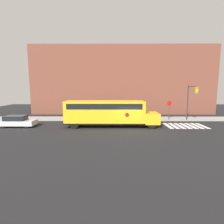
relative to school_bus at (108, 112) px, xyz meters
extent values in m
plane|color=black|center=(2.37, -1.52, -1.78)|extent=(60.00, 60.00, 0.00)
cube|color=#9E9E99|center=(2.37, 4.98, -1.70)|extent=(44.00, 3.00, 0.15)
cube|color=brown|center=(2.37, 11.48, 4.13)|extent=(32.00, 4.00, 11.81)
cube|color=white|center=(7.36, 0.48, -1.77)|extent=(0.50, 3.20, 0.01)
cube|color=white|center=(8.06, 0.48, -1.77)|extent=(0.50, 3.20, 0.01)
cube|color=white|center=(8.76, 0.48, -1.77)|extent=(0.50, 3.20, 0.01)
cube|color=white|center=(9.46, 0.48, -1.77)|extent=(0.50, 3.20, 0.01)
cube|color=white|center=(10.16, 0.48, -1.77)|extent=(0.50, 3.20, 0.01)
cube|color=white|center=(10.86, 0.48, -1.77)|extent=(0.50, 3.20, 0.01)
cube|color=white|center=(11.56, 0.48, -1.77)|extent=(0.50, 3.20, 0.01)
cube|color=yellow|center=(-0.35, 0.00, -0.01)|extent=(9.23, 2.50, 2.64)
cube|color=yellow|center=(5.11, 0.00, -0.71)|extent=(1.69, 2.50, 1.23)
cube|color=black|center=(-0.35, 0.00, -1.25)|extent=(9.23, 2.54, 0.16)
cube|color=black|center=(-0.35, 0.00, 0.76)|extent=(8.49, 2.53, 0.64)
cylinder|color=red|center=(2.19, -1.29, -0.14)|extent=(0.44, 0.02, 0.44)
cylinder|color=black|center=(5.03, 1.08, -1.28)|extent=(1.00, 0.30, 1.00)
cylinder|color=black|center=(5.03, -1.08, -1.28)|extent=(1.00, 0.30, 1.00)
cylinder|color=black|center=(-3.76, 1.08, -1.28)|extent=(1.00, 0.30, 1.00)
cylinder|color=black|center=(-3.76, -1.08, -1.28)|extent=(1.00, 0.30, 1.00)
cube|color=silver|center=(-10.71, -0.14, -1.27)|extent=(4.07, 1.73, 0.57)
cube|color=#1E2328|center=(-10.96, -0.14, -0.71)|extent=(2.28, 1.59, 0.55)
cylinder|color=black|center=(-9.37, 0.61, -1.46)|extent=(0.64, 0.22, 0.64)
cylinder|color=black|center=(-9.37, -0.88, -1.46)|extent=(0.64, 0.22, 0.64)
cylinder|color=black|center=(-12.06, 0.61, -1.46)|extent=(0.64, 0.22, 0.64)
cylinder|color=black|center=(-12.06, -0.88, -1.46)|extent=(0.64, 0.22, 0.64)
cylinder|color=#38383A|center=(8.47, 3.80, -0.52)|extent=(0.07, 0.07, 2.52)
cylinder|color=red|center=(8.47, 3.76, 0.71)|extent=(0.65, 0.03, 0.65)
cylinder|color=#38383A|center=(10.96, 3.75, 0.74)|extent=(0.16, 0.16, 5.04)
cylinder|color=#38383A|center=(10.96, 2.49, 3.01)|extent=(0.10, 2.52, 0.10)
cube|color=yellow|center=(10.96, 1.33, 2.56)|extent=(0.28, 0.28, 0.80)
cylinder|color=red|center=(10.96, 1.18, 2.82)|extent=(0.18, 0.02, 0.18)
cylinder|color=#EAB214|center=(10.96, 1.18, 2.56)|extent=(0.18, 0.02, 0.18)
cylinder|color=green|center=(10.96, 1.18, 2.30)|extent=(0.18, 0.02, 0.18)
camera|label=1|loc=(0.64, -20.47, 2.85)|focal=28.00mm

